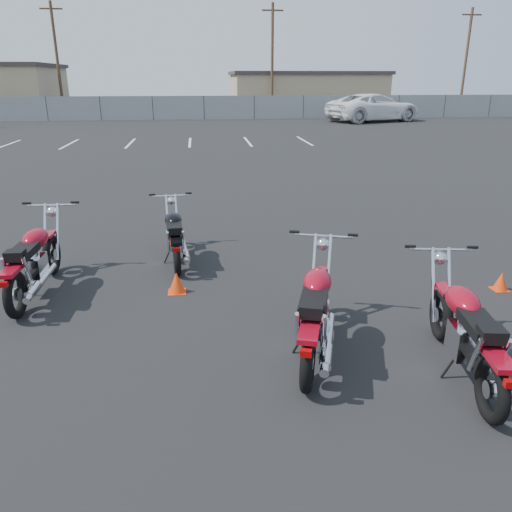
{
  "coord_description": "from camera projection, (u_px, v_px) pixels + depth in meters",
  "views": [
    {
      "loc": [
        -0.59,
        -6.31,
        3.14
      ],
      "look_at": [
        0.2,
        0.6,
        0.65
      ],
      "focal_mm": 35.0,
      "sensor_mm": 36.0,
      "label": 1
    }
  ],
  "objects": [
    {
      "name": "utility_pole_c",
      "position": [
        272.0,
        58.0,
        42.56
      ],
      "size": [
        1.8,
        0.24,
        9.0
      ],
      "color": "#452F20",
      "rests_on": "ground"
    },
    {
      "name": "utility_pole_d",
      "position": [
        466.0,
        60.0,
        45.43
      ],
      "size": [
        1.8,
        0.24,
        9.0
      ],
      "color": "#452F20",
      "rests_on": "ground"
    },
    {
      "name": "motorcycle_front_red",
      "position": [
        34.0,
        261.0,
        7.53
      ],
      "size": [
        0.93,
        2.4,
        1.18
      ],
      "color": "black",
      "rests_on": "ground"
    },
    {
      "name": "tan_building_east",
      "position": [
        305.0,
        92.0,
        48.62
      ],
      "size": [
        14.4,
        9.4,
        3.7
      ],
      "color": "tan",
      "rests_on": "ground"
    },
    {
      "name": "ground",
      "position": [
        247.0,
        314.0,
        7.02
      ],
      "size": [
        120.0,
        120.0,
        0.0
      ],
      "primitive_type": "plane",
      "color": "black",
      "rests_on": "ground"
    },
    {
      "name": "motorcycle_third_red",
      "position": [
        316.0,
        311.0,
        5.91
      ],
      "size": [
        1.21,
        2.37,
        1.17
      ],
      "color": "black",
      "rests_on": "ground"
    },
    {
      "name": "white_van",
      "position": [
        374.0,
        99.0,
        37.47
      ],
      "size": [
        6.04,
        9.04,
        3.19
      ],
      "primitive_type": "imported",
      "rotation": [
        0.0,
        0.0,
        1.92
      ],
      "color": "white",
      "rests_on": "ground"
    },
    {
      "name": "training_cone_extra",
      "position": [
        177.0,
        283.0,
        7.68
      ],
      "size": [
        0.28,
        0.28,
        0.33
      ],
      "color": "#EE3A0C",
      "rests_on": "ground"
    },
    {
      "name": "chainlink_fence",
      "position": [
        204.0,
        108.0,
        39.45
      ],
      "size": [
        80.06,
        0.06,
        1.8
      ],
      "color": "gray",
      "rests_on": "ground"
    },
    {
      "name": "motorcycle_second_black",
      "position": [
        175.0,
        236.0,
        8.92
      ],
      "size": [
        0.82,
        2.12,
        1.03
      ],
      "color": "black",
      "rests_on": "ground"
    },
    {
      "name": "utility_pole_b",
      "position": [
        57.0,
        58.0,
        41.56
      ],
      "size": [
        1.8,
        0.24,
        9.0
      ],
      "color": "#452F20",
      "rests_on": "ground"
    },
    {
      "name": "parking_line_stripes",
      "position": [
        160.0,
        143.0,
        25.46
      ],
      "size": [
        15.12,
        4.0,
        0.01
      ],
      "color": "silver",
      "rests_on": "ground"
    },
    {
      "name": "training_cone_near",
      "position": [
        501.0,
        281.0,
        7.79
      ],
      "size": [
        0.24,
        0.24,
        0.29
      ],
      "color": "#EE3A0C",
      "rests_on": "ground"
    },
    {
      "name": "motorcycle_rear_red",
      "position": [
        467.0,
        332.0,
        5.44
      ],
      "size": [
        0.91,
        2.34,
        1.15
      ],
      "color": "black",
      "rests_on": "ground"
    }
  ]
}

